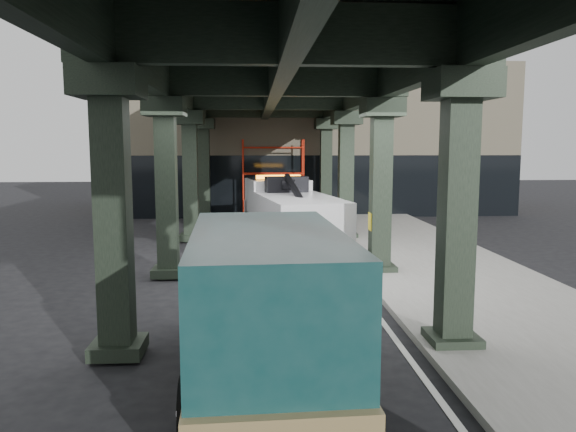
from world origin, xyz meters
name	(u,v)px	position (x,y,z in m)	size (l,w,h in m)	color
ground	(294,294)	(0.00, 0.00, 0.00)	(90.00, 90.00, 0.00)	black
sidewalk	(443,271)	(4.50, 2.00, 0.07)	(5.00, 40.00, 0.15)	gray
lane_stripe	(348,275)	(1.70, 2.00, 0.01)	(0.12, 38.00, 0.01)	silver
viaduct	(275,81)	(-0.40, 2.00, 5.46)	(7.40, 32.00, 6.40)	black
building	(303,140)	(2.00, 20.00, 4.00)	(22.00, 10.00, 8.00)	#C6B793
scaffolding	(273,177)	(0.00, 14.64, 2.11)	(3.08, 0.88, 4.00)	red
tow_truck	(289,211)	(0.28, 6.67, 1.31)	(3.48, 8.42, 2.69)	black
towed_van	(266,299)	(-0.82, -5.08, 1.32)	(2.65, 6.13, 2.45)	#0F3838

